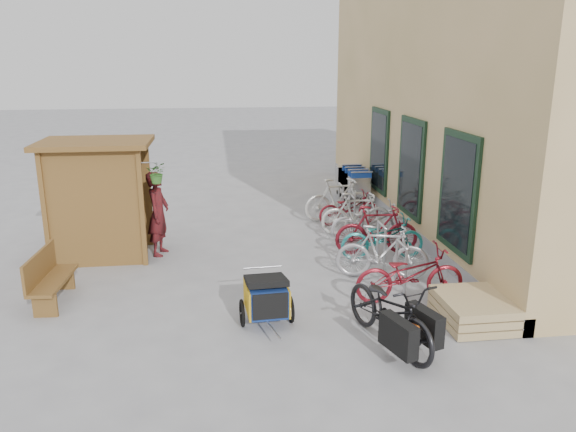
{
  "coord_description": "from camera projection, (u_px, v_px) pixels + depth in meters",
  "views": [
    {
      "loc": [
        -0.86,
        -8.89,
        3.92
      ],
      "look_at": [
        0.5,
        1.5,
        1.0
      ],
      "focal_mm": 35.0,
      "sensor_mm": 36.0,
      "label": 1
    }
  ],
  "objects": [
    {
      "name": "bike_rack",
      "position": [
        365.0,
        224.0,
        12.09
      ],
      "size": [
        0.05,
        5.35,
        0.86
      ],
      "color": "#A5A8AD",
      "rests_on": "ground"
    },
    {
      "name": "kiosk",
      "position": [
        94.0,
        183.0,
        11.19
      ],
      "size": [
        2.49,
        1.65,
        2.4
      ],
      "color": "brown",
      "rests_on": "ground"
    },
    {
      "name": "cargo_bike",
      "position": [
        391.0,
        312.0,
        7.86
      ],
      "size": [
        1.27,
        2.1,
        1.04
      ],
      "rotation": [
        0.0,
        0.0,
        0.31
      ],
      "color": "black",
      "rests_on": "ground"
    },
    {
      "name": "shopping_carts",
      "position": [
        352.0,
        180.0,
        16.0
      ],
      "size": [
        0.59,
        1.98,
        1.06
      ],
      "color": "silver",
      "rests_on": "ground"
    },
    {
      "name": "bike_1",
      "position": [
        382.0,
        252.0,
        10.31
      ],
      "size": [
        1.77,
        0.9,
        1.02
      ],
      "primitive_type": "imported",
      "rotation": [
        0.0,
        0.0,
        1.31
      ],
      "color": "#B1B1B6",
      "rests_on": "ground"
    },
    {
      "name": "pallet_stack",
      "position": [
        473.0,
        310.0,
        8.63
      ],
      "size": [
        1.0,
        1.2,
        0.4
      ],
      "color": "tan",
      "rests_on": "ground"
    },
    {
      "name": "building",
      "position": [
        513.0,
        78.0,
        13.82
      ],
      "size": [
        6.07,
        13.0,
        7.0
      ],
      "color": "tan",
      "rests_on": "ground"
    },
    {
      "name": "bike_7",
      "position": [
        338.0,
        199.0,
        14.14
      ],
      "size": [
        1.84,
        0.85,
        1.07
      ],
      "primitive_type": "imported",
      "rotation": [
        0.0,
        0.0,
        1.78
      ],
      "color": "white",
      "rests_on": "ground"
    },
    {
      "name": "child_trailer",
      "position": [
        266.0,
        296.0,
        8.55
      ],
      "size": [
        0.83,
        1.38,
        0.81
      ],
      "rotation": [
        0.0,
        0.0,
        0.06
      ],
      "color": "navy",
      "rests_on": "ground"
    },
    {
      "name": "person_kiosk",
      "position": [
        158.0,
        214.0,
        11.52
      ],
      "size": [
        0.56,
        0.72,
        1.75
      ],
      "primitive_type": "imported",
      "rotation": [
        0.0,
        0.0,
        1.33
      ],
      "color": "maroon",
      "rests_on": "ground"
    },
    {
      "name": "bike_6",
      "position": [
        349.0,
        208.0,
        13.8
      ],
      "size": [
        1.62,
        0.78,
        0.82
      ],
      "primitive_type": "imported",
      "rotation": [
        0.0,
        0.0,
        1.72
      ],
      "color": "maroon",
      "rests_on": "ground"
    },
    {
      "name": "bike_2",
      "position": [
        382.0,
        237.0,
        11.36
      ],
      "size": [
        1.72,
        0.6,
        0.9
      ],
      "primitive_type": "imported",
      "rotation": [
        0.0,
        0.0,
        1.57
      ],
      "color": "teal",
      "rests_on": "ground"
    },
    {
      "name": "bike_5",
      "position": [
        357.0,
        214.0,
        12.96
      ],
      "size": [
        1.67,
        0.51,
        1.0
      ],
      "primitive_type": "imported",
      "rotation": [
        0.0,
        0.0,
        1.55
      ],
      "color": "white",
      "rests_on": "ground"
    },
    {
      "name": "bike_3",
      "position": [
        377.0,
        230.0,
        11.61
      ],
      "size": [
        1.76,
        0.58,
        1.05
      ],
      "primitive_type": "imported",
      "rotation": [
        0.0,
        0.0,
        1.52
      ],
      "color": "maroon",
      "rests_on": "ground"
    },
    {
      "name": "bike_0",
      "position": [
        410.0,
        274.0,
        9.32
      ],
      "size": [
        1.85,
        0.65,
        0.97
      ],
      "primitive_type": "imported",
      "rotation": [
        0.0,
        0.0,
        1.57
      ],
      "color": "maroon",
      "rests_on": "ground"
    },
    {
      "name": "bench",
      "position": [
        48.0,
        277.0,
        9.28
      ],
      "size": [
        0.51,
        1.44,
        0.89
      ],
      "rotation": [
        0.0,
        0.0,
        -0.06
      ],
      "color": "brown",
      "rests_on": "ground"
    },
    {
      "name": "bike_4",
      "position": [
        370.0,
        222.0,
        12.43
      ],
      "size": [
        1.78,
        0.69,
        0.92
      ],
      "primitive_type": "imported",
      "rotation": [
        0.0,
        0.0,
        1.52
      ],
      "color": "#B1B1B6",
      "rests_on": "ground"
    },
    {
      "name": "ground",
      "position": [
        271.0,
        296.0,
        9.65
      ],
      "size": [
        80.0,
        80.0,
        0.0
      ],
      "primitive_type": "plane",
      "color": "#99999C"
    }
  ]
}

